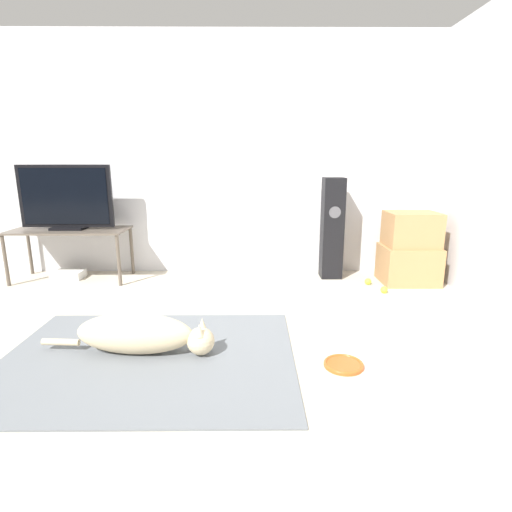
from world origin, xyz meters
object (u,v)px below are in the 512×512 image
object	(u,v)px
tv	(66,198)
game_console	(69,275)
dog	(142,334)
cardboard_box_lower	(408,264)
frisbee	(344,364)
tv_stand	(70,235)
tennis_ball_by_boxes	(368,281)
floor_speaker	(332,228)
tennis_ball_near_speaker	(384,290)
cardboard_box_upper	(412,229)

from	to	relation	value
tv	game_console	world-z (taller)	tv
dog	cardboard_box_lower	distance (m)	2.82
frisbee	tv_stand	size ratio (longest dim) A/B	0.21
tennis_ball_by_boxes	tv	bearing A→B (deg)	176.01
floor_speaker	tennis_ball_near_speaker	distance (m)	0.86
tv_stand	dog	bearing A→B (deg)	-55.10
frisbee	tv_stand	xyz separation A→B (m)	(-2.48, 1.88, 0.47)
dog	tv	size ratio (longest dim) A/B	1.22
tv_stand	frisbee	bearing A→B (deg)	-37.14
tv	tennis_ball_near_speaker	world-z (taller)	tv
cardboard_box_lower	floor_speaker	distance (m)	0.87
dog	tv	world-z (taller)	tv
frisbee	cardboard_box_upper	size ratio (longest dim) A/B	0.49
game_console	tv_stand	bearing A→B (deg)	-25.67
tennis_ball_by_boxes	game_console	distance (m)	3.19
cardboard_box_upper	tv_stand	xyz separation A→B (m)	(-3.54, 0.12, -0.07)
frisbee	floor_speaker	size ratio (longest dim) A/B	0.23
tv_stand	tennis_ball_near_speaker	world-z (taller)	tv_stand
frisbee	tennis_ball_near_speaker	bearing A→B (deg)	63.40
frisbee	tennis_ball_by_boxes	distance (m)	1.78
dog	tennis_ball_by_boxes	distance (m)	2.43
tennis_ball_near_speaker	game_console	xyz separation A→B (m)	(-3.26, 0.52, 0.01)
game_console	tennis_ball_by_boxes	bearing A→B (deg)	-4.51
cardboard_box_lower	tv	size ratio (longest dim) A/B	0.58
floor_speaker	dog	bearing A→B (deg)	-131.41
cardboard_box_upper	game_console	xyz separation A→B (m)	(-3.62, 0.15, -0.52)
game_console	cardboard_box_lower	bearing A→B (deg)	-2.72
frisbee	cardboard_box_upper	xyz separation A→B (m)	(1.06, 1.76, 0.55)
floor_speaker	tennis_ball_by_boxes	xyz separation A→B (m)	(0.34, -0.29, -0.50)
cardboard_box_lower	game_console	xyz separation A→B (m)	(-3.61, 0.17, -0.15)
tennis_ball_by_boxes	cardboard_box_upper	bearing A→B (deg)	12.64
dog	cardboard_box_lower	xyz separation A→B (m)	(2.34, 1.57, 0.05)
floor_speaker	tennis_ball_near_speaker	world-z (taller)	floor_speaker
cardboard_box_lower	cardboard_box_upper	xyz separation A→B (m)	(0.01, 0.02, 0.37)
floor_speaker	game_console	size ratio (longest dim) A/B	3.53
tv_stand	tv	distance (m)	0.38
cardboard_box_upper	tv	world-z (taller)	tv
frisbee	floor_speaker	world-z (taller)	floor_speaker
tennis_ball_by_boxes	game_console	world-z (taller)	game_console
tennis_ball_near_speaker	game_console	distance (m)	3.30
tv	tennis_ball_by_boxes	xyz separation A→B (m)	(3.10, -0.22, -0.83)
game_console	cardboard_box_upper	bearing A→B (deg)	-2.41
cardboard_box_upper	tennis_ball_near_speaker	world-z (taller)	cardboard_box_upper
tv_stand	tennis_ball_near_speaker	bearing A→B (deg)	-8.67
dog	floor_speaker	distance (m)	2.41
tennis_ball_near_speaker	tennis_ball_by_boxes	bearing A→B (deg)	106.01
tennis_ball_by_boxes	tennis_ball_near_speaker	world-z (taller)	same
cardboard_box_lower	cardboard_box_upper	size ratio (longest dim) A/B	1.10
dog	tennis_ball_near_speaker	size ratio (longest dim) A/B	17.47
tennis_ball_near_speaker	cardboard_box_upper	bearing A→B (deg)	45.65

